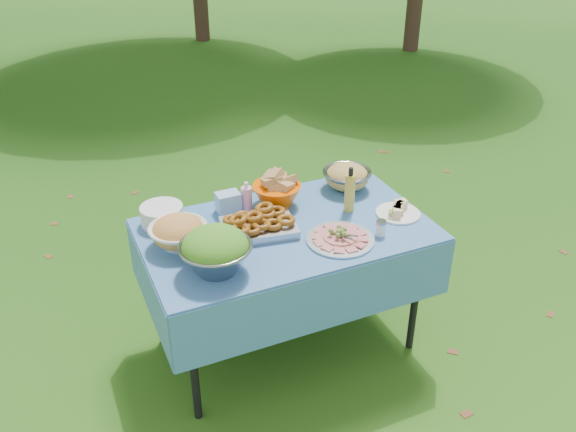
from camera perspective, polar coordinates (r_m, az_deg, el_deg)
The scene contains 14 objects.
ground at distance 3.57m, azimuth -0.13°, elevation -11.66°, with size 80.00×80.00×0.00m, color #0B3409.
picnic_table at distance 3.33m, azimuth -0.14°, elevation -6.77°, with size 1.46×0.86×0.76m, color #70B4D8.
salad_bowl at distance 2.76m, azimuth -6.80°, elevation -3.22°, with size 0.33×0.33×0.22m, color gray, non-canonical shape.
pasta_bowl_white at distance 2.99m, azimuth -10.23°, elevation -1.45°, with size 0.28×0.28×0.16m, color white, non-canonical shape.
plate_stack at distance 3.20m, azimuth -11.70°, elevation 0.11°, with size 0.22×0.22×0.10m, color white.
wipes_box at distance 3.25m, azimuth -5.62°, elevation 1.26°, with size 0.12×0.09×0.11m, color #94BFE9.
sanitizer_bottle at distance 3.25m, azimuth -3.90°, elevation 1.85°, with size 0.06×0.06×0.17m, color #FFA4D1.
bread_bowl at distance 3.30m, azimuth -1.05°, elevation 2.49°, with size 0.26×0.26×0.18m, color #F75800, non-canonical shape.
pasta_bowl_steel at distance 3.49m, azimuth 5.53°, elevation 3.72°, with size 0.27×0.27×0.14m, color gray, non-canonical shape.
fried_tray at distance 3.07m, azimuth -2.76°, elevation -0.77°, with size 0.37×0.26×0.09m, color #B3B2B6.
charcuterie_platter at distance 3.01m, azimuth 4.92°, elevation -1.66°, with size 0.34×0.34×0.08m, color silver.
oil_bottle at distance 3.23m, azimuth 5.81°, elevation 2.50°, with size 0.06×0.06×0.25m, color gold.
cheese_plate at distance 3.28m, azimuth 10.29°, elevation 0.66°, with size 0.24×0.24×0.06m, color white.
shaker at distance 3.08m, azimuth 8.69°, elevation -1.10°, with size 0.05×0.05×0.08m, color white.
Camera 1 is at (-1.08, -2.43, 2.38)m, focal length 38.00 mm.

